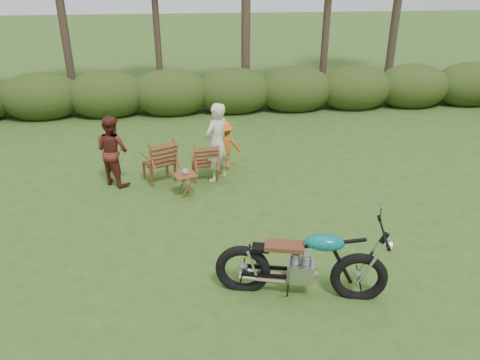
{
  "coord_description": "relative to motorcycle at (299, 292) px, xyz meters",
  "views": [
    {
      "loc": [
        -1.4,
        -5.74,
        4.47
      ],
      "look_at": [
        -0.58,
        1.78,
        0.9
      ],
      "focal_mm": 35.0,
      "sensor_mm": 36.0,
      "label": 1
    }
  ],
  "objects": [
    {
      "name": "ground",
      "position": [
        -0.07,
        0.31,
        0.0
      ],
      "size": [
        80.0,
        80.0,
        0.0
      ],
      "primitive_type": "plane",
      "color": "#284C19",
      "rests_on": "ground"
    },
    {
      "name": "motorcycle",
      "position": [
        0.0,
        0.0,
        0.0
      ],
      "size": [
        2.49,
        1.39,
        1.34
      ],
      "primitive_type": null,
      "rotation": [
        0.0,
        0.0,
        -0.22
      ],
      "color": "#0DAAB2",
      "rests_on": "ground"
    },
    {
      "name": "lawn_chair_right",
      "position": [
        -1.22,
        4.15,
        0.0
      ],
      "size": [
        0.69,
        0.69,
        0.9
      ],
      "primitive_type": null,
      "rotation": [
        0.0,
        0.0,
        3.27
      ],
      "color": "#5D2F17",
      "rests_on": "ground"
    },
    {
      "name": "lawn_chair_left",
      "position": [
        -2.23,
        4.16,
        0.0
      ],
      "size": [
        0.92,
        0.92,
        1.01
      ],
      "primitive_type": null,
      "rotation": [
        0.0,
        0.0,
        3.57
      ],
      "color": "brown",
      "rests_on": "ground"
    },
    {
      "name": "side_table",
      "position": [
        -1.65,
        3.38,
        0.23
      ],
      "size": [
        0.55,
        0.51,
        0.47
      ],
      "primitive_type": null,
      "rotation": [
        0.0,
        0.0,
        0.33
      ],
      "color": "brown",
      "rests_on": "ground"
    },
    {
      "name": "cup",
      "position": [
        -1.64,
        3.41,
        0.52
      ],
      "size": [
        0.14,
        0.14,
        0.1
      ],
      "primitive_type": "imported",
      "rotation": [
        0.0,
        0.0,
        0.12
      ],
      "color": "#C2B2A0",
      "rests_on": "side_table"
    },
    {
      "name": "adult_a",
      "position": [
        -0.95,
        4.05,
        0.0
      ],
      "size": [
        0.75,
        0.75,
        1.77
      ],
      "primitive_type": "imported",
      "rotation": [
        0.0,
        0.0,
        3.92
      ],
      "color": "beige",
      "rests_on": "ground"
    },
    {
      "name": "adult_b",
      "position": [
        -3.18,
        4.12,
        0.0
      ],
      "size": [
        0.95,
        0.92,
        1.54
      ],
      "primitive_type": "imported",
      "rotation": [
        0.0,
        0.0,
        2.47
      ],
      "color": "#582019",
      "rests_on": "ground"
    },
    {
      "name": "child",
      "position": [
        -0.73,
        4.66,
        0.0
      ],
      "size": [
        0.75,
        0.44,
        1.15
      ],
      "primitive_type": "imported",
      "rotation": [
        0.0,
        0.0,
        3.13
      ],
      "color": "#D35813",
      "rests_on": "ground"
    }
  ]
}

